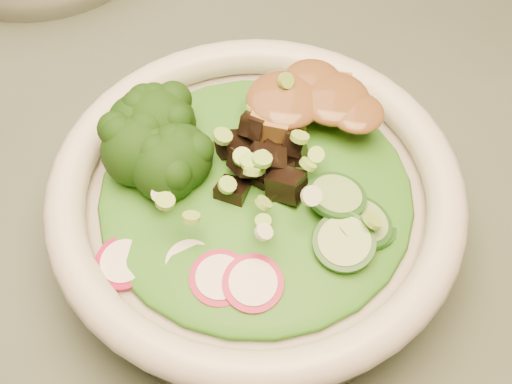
# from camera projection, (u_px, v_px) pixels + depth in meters

# --- Properties ---
(dining_table) EXTENTS (1.20, 0.80, 0.75)m
(dining_table) POSITION_uv_depth(u_px,v_px,m) (149.00, 240.00, 0.66)
(dining_table) COLOR black
(dining_table) RESTS_ON ground
(salad_bowl) EXTENTS (0.28, 0.28, 0.08)m
(salad_bowl) POSITION_uv_depth(u_px,v_px,m) (256.00, 209.00, 0.49)
(salad_bowl) COLOR silver
(salad_bowl) RESTS_ON dining_table
(lettuce_bed) EXTENTS (0.21, 0.21, 0.02)m
(lettuce_bed) POSITION_uv_depth(u_px,v_px,m) (256.00, 191.00, 0.47)
(lettuce_bed) COLOR #236916
(lettuce_bed) RESTS_ON salad_bowl
(broccoli_florets) EXTENTS (0.09, 0.08, 0.05)m
(broccoli_florets) POSITION_uv_depth(u_px,v_px,m) (171.00, 140.00, 0.48)
(broccoli_florets) COLOR black
(broccoli_florets) RESTS_ON salad_bowl
(radish_slices) EXTENTS (0.12, 0.05, 0.02)m
(radish_slices) POSITION_uv_depth(u_px,v_px,m) (205.00, 269.00, 0.43)
(radish_slices) COLOR maroon
(radish_slices) RESTS_ON salad_bowl
(cucumber_slices) EXTENTS (0.08, 0.08, 0.04)m
(cucumber_slices) POSITION_uv_depth(u_px,v_px,m) (349.00, 225.00, 0.44)
(cucumber_slices) COLOR #8EBF6A
(cucumber_slices) RESTS_ON salad_bowl
(mushroom_heap) EXTENTS (0.08, 0.08, 0.04)m
(mushroom_heap) POSITION_uv_depth(u_px,v_px,m) (266.00, 165.00, 0.47)
(mushroom_heap) COLOR black
(mushroom_heap) RESTS_ON salad_bowl
(tofu_cubes) EXTENTS (0.10, 0.07, 0.04)m
(tofu_cubes) POSITION_uv_depth(u_px,v_px,m) (305.00, 115.00, 0.50)
(tofu_cubes) COLOR olive
(tofu_cubes) RESTS_ON salad_bowl
(peanut_sauce) EXTENTS (0.07, 0.06, 0.02)m
(peanut_sauce) POSITION_uv_depth(u_px,v_px,m) (306.00, 102.00, 0.48)
(peanut_sauce) COLOR brown
(peanut_sauce) RESTS_ON tofu_cubes
(scallion_garnish) EXTENTS (0.20, 0.20, 0.02)m
(scallion_garnish) POSITION_uv_depth(u_px,v_px,m) (256.00, 169.00, 0.45)
(scallion_garnish) COLOR #86C043
(scallion_garnish) RESTS_ON salad_bowl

